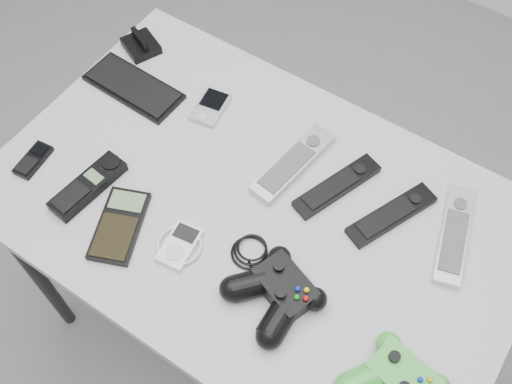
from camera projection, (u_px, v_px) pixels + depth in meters
The scene contains 15 objects.
floor at pixel (256, 345), 1.76m from camera, with size 3.50×3.50×0.00m, color slate.
desk at pixel (256, 221), 1.25m from camera, with size 1.06×0.68×0.71m.
pda_keyboard at pixel (133, 87), 1.35m from camera, with size 0.23×0.10×0.01m, color black.
dock_bracket at pixel (140, 42), 1.40m from camera, with size 0.08×0.07×0.04m, color black.
pda at pixel (210, 107), 1.32m from camera, with size 0.06×0.10×0.02m, color #AEADB5.
remote_silver_a at pixel (293, 163), 1.23m from camera, with size 0.05×0.22×0.02m, color #AEADB5.
remote_black_a at pixel (337, 186), 1.21m from camera, with size 0.05×0.20×0.02m, color black.
remote_black_b at pixel (392, 215), 1.17m from camera, with size 0.05×0.20×0.02m, color black.
remote_silver_b at pixel (454, 234), 1.15m from camera, with size 0.05×0.22×0.02m, color silver.
mobile_phone at pixel (33, 160), 1.24m from camera, with size 0.04×0.09×0.02m, color black.
cordless_handset at pixel (88, 186), 1.20m from camera, with size 0.05×0.17×0.03m, color black.
calculator at pixel (119, 225), 1.16m from camera, with size 0.08×0.16×0.02m, color black.
mp3_player at pixel (179, 245), 1.14m from camera, with size 0.09×0.09×0.02m, color white.
controller_black at pixel (278, 291), 1.07m from camera, with size 0.27×0.17×0.05m, color black, non-canonical shape.
controller_green at pixel (397, 383), 0.98m from camera, with size 0.15×0.16×0.05m, color green, non-canonical shape.
Camera 1 is at (0.30, -0.46, 1.74)m, focal length 42.00 mm.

